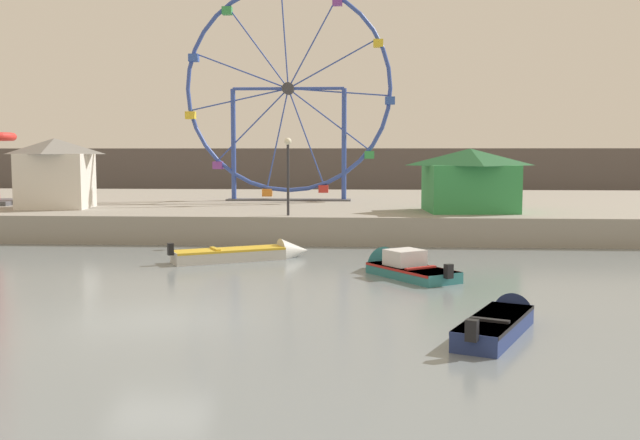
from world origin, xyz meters
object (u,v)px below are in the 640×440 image
(motorboat_pale_grey, at_px, (251,253))
(ferris_wheel_blue_frame, at_px, (288,92))
(motorboat_navy_blue, at_px, (502,320))
(promenade_lamp_near, at_px, (288,164))
(motorboat_teal_painted, at_px, (397,267))
(carnival_booth_green_kiosk, at_px, (470,179))
(carnival_booth_white_ticket, at_px, (55,172))

(motorboat_pale_grey, relative_size, ferris_wheel_blue_frame, 0.42)
(motorboat_navy_blue, relative_size, promenade_lamp_near, 1.27)
(motorboat_teal_painted, xyz_separation_m, ferris_wheel_blue_frame, (-5.53, 17.95, 7.29))
(motorboat_navy_blue, distance_m, carnival_booth_green_kiosk, 18.46)
(motorboat_pale_grey, distance_m, ferris_wheel_blue_frame, 16.66)
(motorboat_teal_painted, bearing_deg, motorboat_navy_blue, 160.49)
(motorboat_navy_blue, distance_m, ferris_wheel_blue_frame, 27.64)
(ferris_wheel_blue_frame, xyz_separation_m, carnival_booth_white_ticket, (-11.11, -6.58, -4.44))
(carnival_booth_green_kiosk, relative_size, promenade_lamp_near, 1.37)
(carnival_booth_green_kiosk, bearing_deg, carnival_booth_white_ticket, 173.31)
(motorboat_pale_grey, relative_size, carnival_booth_white_ticket, 1.35)
(carnival_booth_white_ticket, bearing_deg, motorboat_teal_painted, -39.21)
(motorboat_pale_grey, xyz_separation_m, carnival_booth_white_ticket, (-11.20, 8.40, 2.84))
(carnival_booth_white_ticket, distance_m, carnival_booth_green_kiosk, 20.56)
(promenade_lamp_near, bearing_deg, carnival_booth_green_kiosk, 17.39)
(motorboat_teal_painted, distance_m, carnival_booth_white_ticket, 20.36)
(motorboat_teal_painted, xyz_separation_m, carnival_booth_white_ticket, (-16.64, 11.37, 2.84))
(motorboat_teal_painted, xyz_separation_m, motorboat_navy_blue, (2.09, -7.60, -0.01))
(motorboat_navy_blue, bearing_deg, promenade_lamp_near, 47.46)
(ferris_wheel_blue_frame, distance_m, carnival_booth_white_ticket, 13.66)
(motorboat_teal_painted, relative_size, promenade_lamp_near, 1.22)
(motorboat_teal_painted, height_order, promenade_lamp_near, promenade_lamp_near)
(motorboat_teal_painted, height_order, carnival_booth_white_ticket, carnival_booth_white_ticket)
(motorboat_navy_blue, xyz_separation_m, ferris_wheel_blue_frame, (-7.62, 25.55, 7.30))
(ferris_wheel_blue_frame, bearing_deg, motorboat_pale_grey, -89.67)
(promenade_lamp_near, bearing_deg, ferris_wheel_blue_frame, 95.81)
(carnival_booth_white_ticket, bearing_deg, motorboat_navy_blue, -50.23)
(carnival_booth_white_ticket, xyz_separation_m, promenade_lamp_near, (12.13, -3.41, 0.47))
(motorboat_navy_blue, height_order, carnival_booth_white_ticket, carnival_booth_white_ticket)
(motorboat_pale_grey, xyz_separation_m, motorboat_navy_blue, (7.53, -10.56, -0.01))
(carnival_booth_white_ticket, bearing_deg, promenade_lamp_near, -20.58)
(motorboat_teal_painted, distance_m, ferris_wheel_blue_frame, 20.15)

